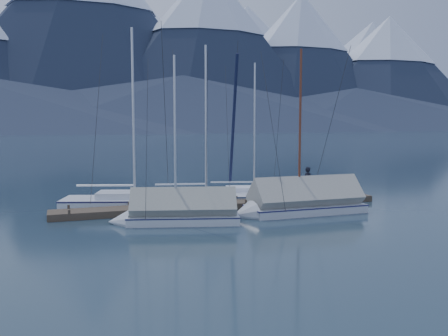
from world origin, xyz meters
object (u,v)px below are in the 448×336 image
Objects in this scene: sailboat_open_left at (145,204)px; sailboat_open_right at (262,196)px; sailboat_covered_near at (296,205)px; person at (308,182)px; sailboat_covered_far at (173,214)px; sailboat_open_mid at (215,200)px.

sailboat_open_left is 1.18× the size of sailboat_open_right.
person is at bearing 51.58° from sailboat_covered_near.
sailboat_open_left reaches higher than sailboat_covered_far.
sailboat_open_mid is 1.07× the size of sailboat_covered_near.
sailboat_open_right is 8.68m from sailboat_covered_far.
sailboat_open_mid reaches higher than sailboat_covered_near.
sailboat_open_mid is 1.18× the size of sailboat_covered_far.
sailboat_open_right is 3.16m from person.
person is (5.17, -1.65, 1.04)m from sailboat_open_mid.
sailboat_open_right is 5.16m from sailboat_covered_near.
sailboat_covered_near is at bearing -93.79° from sailboat_open_right.
sailboat_covered_near is (6.97, -4.46, 0.27)m from sailboat_open_left.
sailboat_open_left is 7.34m from sailboat_open_right.
sailboat_covered_far is 4.83× the size of person.
sailboat_open_left is 4.09m from sailboat_open_mid.
sailboat_open_left reaches higher than sailboat_covered_near.
sailboat_covered_near is 3.76m from person.
sailboat_open_right reaches higher than sailboat_covered_far.
sailboat_open_right is (7.31, 0.68, -0.03)m from sailboat_open_left.
sailboat_covered_far is (-3.60, -4.75, 0.24)m from sailboat_open_mid.
sailboat_open_left is at bearing -174.68° from sailboat_open_right.
sailboat_open_mid is at bearing 52.87° from sailboat_covered_far.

